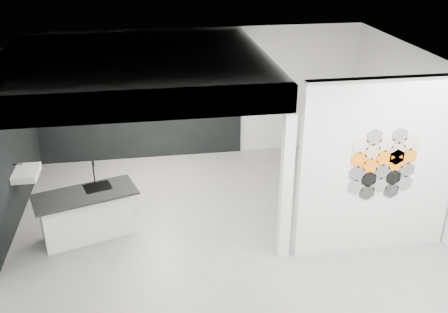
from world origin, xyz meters
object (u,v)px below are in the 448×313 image
(wall_basin, at_px, (26,173))
(utensil_cup, at_px, (119,101))
(partition_panel, at_px, (378,168))
(stockpot, at_px, (87,100))
(glass_vase, at_px, (207,96))
(kettle, at_px, (186,96))
(glass_bowl, at_px, (207,96))
(bottle_dark, at_px, (120,100))
(kitchen_island, at_px, (87,214))

(wall_basin, xyz_separation_m, utensil_cup, (1.53, 2.07, 0.51))
(partition_panel, bearing_deg, utensil_cup, 135.49)
(stockpot, bearing_deg, wall_basin, -113.41)
(partition_panel, distance_m, glass_vase, 4.39)
(stockpot, relative_size, glass_vase, 1.89)
(utensil_cup, bearing_deg, kettle, 0.00)
(partition_panel, relative_size, stockpot, 11.97)
(stockpot, bearing_deg, partition_panel, -40.22)
(kettle, bearing_deg, glass_bowl, -15.76)
(partition_panel, bearing_deg, wall_basin, 161.77)
(glass_bowl, relative_size, bottle_dark, 0.97)
(partition_panel, bearing_deg, glass_vase, 118.23)
(stockpot, bearing_deg, utensil_cup, 0.00)
(glass_vase, bearing_deg, wall_basin, -148.65)
(partition_panel, height_order, utensil_cup, partition_panel)
(wall_basin, height_order, utensil_cup, utensil_cup)
(bottle_dark, bearing_deg, glass_bowl, 0.00)
(partition_panel, bearing_deg, kettle, 123.23)
(wall_basin, bearing_deg, kitchen_island, -37.91)
(wall_basin, relative_size, bottle_dark, 3.76)
(bottle_dark, bearing_deg, kettle, 0.00)
(wall_basin, distance_m, kettle, 3.63)
(wall_basin, xyz_separation_m, glass_bowl, (3.39, 2.07, 0.53))
(glass_vase, height_order, utensil_cup, glass_vase)
(partition_panel, relative_size, kettle, 13.87)
(utensil_cup, bearing_deg, bottle_dark, 0.00)
(glass_vase, distance_m, utensil_cup, 1.86)
(kettle, bearing_deg, stockpot, 164.24)
(kettle, xyz_separation_m, bottle_dark, (-1.38, 0.00, -0.01))
(kitchen_island, xyz_separation_m, glass_vase, (2.36, 2.87, 0.95))
(wall_basin, relative_size, kettle, 2.97)
(kettle, bearing_deg, wall_basin, -160.61)
(partition_panel, relative_size, kitchen_island, 1.62)
(stockpot, height_order, glass_vase, stockpot)
(glass_vase, bearing_deg, stockpot, 180.00)
(glass_bowl, distance_m, bottle_dark, 1.84)
(glass_bowl, xyz_separation_m, bottle_dark, (-1.84, 0.00, 0.02))
(stockpot, bearing_deg, glass_vase, 0.00)
(kitchen_island, height_order, glass_bowl, glass_bowl)
(kettle, distance_m, bottle_dark, 1.38)
(partition_panel, bearing_deg, kitchen_island, 167.31)
(bottle_dark, bearing_deg, wall_basin, -126.96)
(kettle, bearing_deg, bottle_dark, 164.24)
(wall_basin, distance_m, stockpot, 2.32)
(glass_vase, bearing_deg, kitchen_island, -129.49)
(glass_bowl, bearing_deg, kettle, 180.00)
(partition_panel, distance_m, utensil_cup, 5.51)
(wall_basin, relative_size, stockpot, 2.56)
(kitchen_island, distance_m, utensil_cup, 3.05)
(wall_basin, relative_size, kitchen_island, 0.35)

